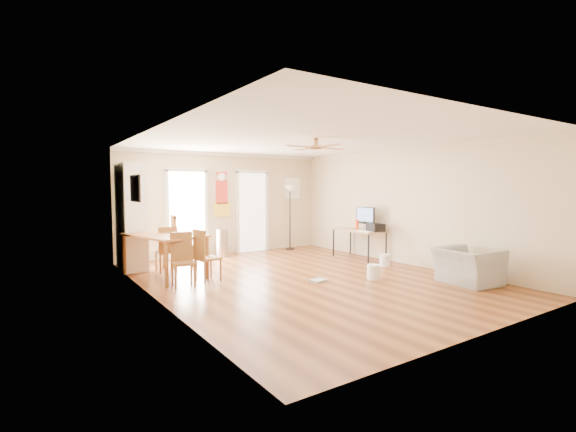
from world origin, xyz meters
TOP-DOWN VIEW (x-y plane):
  - floor at (0.00, 0.00)m, footprint 7.00×7.00m
  - ceiling at (0.00, 0.00)m, footprint 5.50×7.00m
  - wall_back at (0.00, 3.50)m, footprint 5.50×0.04m
  - wall_front at (0.00, -3.50)m, footprint 5.50×0.04m
  - wall_left at (-2.75, 0.00)m, footprint 0.04×7.00m
  - wall_right at (2.75, 0.00)m, footprint 0.04×7.00m
  - crown_molding at (0.00, 0.00)m, footprint 5.50×7.00m
  - kitchen_doorway at (-1.05, 3.48)m, footprint 0.90×0.10m
  - bathroom_doorway at (0.75, 3.48)m, footprint 0.80×0.10m
  - wall_decal at (-0.13, 3.48)m, footprint 0.46×0.03m
  - ac_grille at (2.05, 3.47)m, footprint 0.50×0.04m
  - framed_poster at (-2.73, 1.40)m, footprint 0.04×0.66m
  - ceiling_fan at (0.00, -0.30)m, footprint 1.24×1.24m
  - bookshelf at (-2.51, 2.78)m, footprint 0.68×1.08m
  - dining_table at (-2.15, 1.66)m, footprint 1.37×1.84m
  - dining_chair_right_a at (-1.60, 2.13)m, footprint 0.54×0.54m
  - dining_chair_right_b at (-1.60, 0.85)m, footprint 0.45×0.45m
  - dining_chair_near at (-2.12, 0.69)m, footprint 0.44×0.44m
  - dining_chair_far at (-1.98, 2.15)m, footprint 0.38×0.38m
  - trash_can at (-0.26, 3.16)m, footprint 0.40×0.40m
  - torchiere_lamp at (1.80, 3.21)m, footprint 0.41×0.41m
  - computer_desk at (2.37, 1.06)m, footprint 0.65×1.30m
  - imac at (2.47, 0.96)m, footprint 0.09×0.59m
  - keyboard at (2.20, 0.71)m, footprint 0.16×0.42m
  - printer at (2.45, 0.59)m, footprint 0.37×0.41m
  - orange_bottle at (2.30, 1.06)m, footprint 0.10×0.10m
  - wastebasket_a at (1.03, -0.75)m, footprint 0.27×0.27m
  - wastebasket_b at (2.14, 0.00)m, footprint 0.29×0.29m
  - floor_cloth at (0.05, -0.33)m, footprint 0.31×0.26m
  - armchair at (2.15, -1.94)m, footprint 0.97×1.07m

SIDE VIEW (x-z plane):
  - floor at x=0.00m, z-range 0.00..0.00m
  - floor_cloth at x=0.05m, z-range 0.00..0.04m
  - wastebasket_b at x=2.14m, z-range 0.00..0.27m
  - wastebasket_a at x=1.03m, z-range 0.00..0.28m
  - armchair at x=2.15m, z-range 0.00..0.64m
  - trash_can at x=-0.26m, z-range 0.00..0.68m
  - computer_desk at x=2.37m, z-range 0.00..0.70m
  - dining_table at x=-2.15m, z-range 0.00..0.82m
  - dining_chair_far at x=-1.98m, z-range 0.00..0.92m
  - dining_chair_near at x=-2.12m, z-range 0.00..0.93m
  - dining_chair_right_b at x=-1.60m, z-range 0.00..0.95m
  - dining_chair_right_a at x=-1.60m, z-range 0.00..1.13m
  - keyboard at x=2.20m, z-range 0.70..0.71m
  - printer at x=2.45m, z-range 0.70..0.88m
  - orange_bottle at x=2.30m, z-range 0.70..0.96m
  - torchiere_lamp at x=1.80m, z-range 0.00..1.77m
  - imac at x=2.47m, z-range 0.70..1.25m
  - kitchen_doorway at x=-1.05m, z-range 0.00..2.10m
  - bathroom_doorway at x=0.75m, z-range 0.00..2.10m
  - bookshelf at x=-2.51m, z-range 0.00..2.22m
  - wall_back at x=0.00m, z-range 0.00..2.60m
  - wall_front at x=0.00m, z-range 0.00..2.60m
  - wall_left at x=-2.75m, z-range 0.00..2.60m
  - wall_right at x=2.75m, z-range 0.00..2.60m
  - wall_decal at x=-0.13m, z-range 1.00..2.10m
  - ac_grille at x=2.05m, z-range 1.40..2.00m
  - framed_poster at x=-2.73m, z-range 1.46..1.94m
  - ceiling_fan at x=0.00m, z-range 2.33..2.53m
  - crown_molding at x=0.00m, z-range 2.52..2.60m
  - ceiling at x=0.00m, z-range 2.60..2.60m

